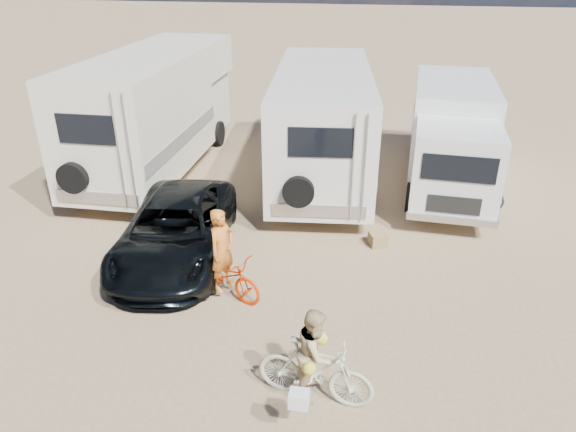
% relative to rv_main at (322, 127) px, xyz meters
% --- Properties ---
extents(ground, '(140.00, 140.00, 0.00)m').
position_rel_rv_main_xyz_m(ground, '(-0.10, -6.77, -1.67)').
color(ground, tan).
rests_on(ground, ground).
extents(rv_main, '(3.50, 8.05, 3.33)m').
position_rel_rv_main_xyz_m(rv_main, '(0.00, 0.00, 0.00)').
color(rv_main, white).
rests_on(rv_main, ground).
extents(rv_left, '(2.72, 8.40, 3.67)m').
position_rel_rv_main_xyz_m(rv_left, '(-5.23, 0.00, 0.17)').
color(rv_left, white).
rests_on(rv_left, ground).
extents(box_truck, '(2.65, 7.00, 2.93)m').
position_rel_rv_main_xyz_m(box_truck, '(3.79, 0.11, -0.20)').
color(box_truck, silver).
rests_on(box_truck, ground).
extents(dark_suv, '(3.00, 5.24, 1.38)m').
position_rel_rv_main_xyz_m(dark_suv, '(-2.69, -5.28, -0.98)').
color(dark_suv, black).
rests_on(dark_suv, ground).
extents(bike_man, '(1.93, 1.29, 0.96)m').
position_rel_rv_main_xyz_m(bike_man, '(-1.18, -6.60, -1.19)').
color(bike_man, red).
rests_on(bike_man, ground).
extents(bike_woman, '(1.92, 0.78, 1.12)m').
position_rel_rv_main_xyz_m(bike_woman, '(1.03, -9.11, -1.11)').
color(bike_woman, beige).
rests_on(bike_woman, ground).
extents(rider_man, '(0.64, 0.75, 1.76)m').
position_rel_rv_main_xyz_m(rider_man, '(-1.18, -6.60, -0.79)').
color(rider_man, orange).
rests_on(rider_man, ground).
extents(rider_woman, '(0.67, 0.81, 1.51)m').
position_rel_rv_main_xyz_m(rider_woman, '(1.03, -9.11, -0.91)').
color(rider_woman, tan).
rests_on(rider_woman, ground).
extents(bike_parked, '(1.81, 1.35, 0.91)m').
position_rel_rv_main_xyz_m(bike_parked, '(4.42, -1.12, -1.21)').
color(bike_parked, '#272927').
rests_on(bike_parked, ground).
extents(cooler, '(0.63, 0.55, 0.42)m').
position_rel_rv_main_xyz_m(cooler, '(-1.97, -5.19, -1.46)').
color(cooler, '#20588A').
rests_on(cooler, ground).
extents(crate, '(0.52, 0.52, 0.32)m').
position_rel_rv_main_xyz_m(crate, '(1.88, -3.95, -1.51)').
color(crate, olive).
rests_on(crate, ground).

